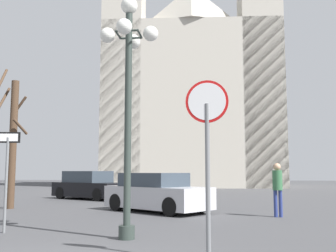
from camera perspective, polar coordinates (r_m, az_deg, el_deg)
cathedral at (r=40.73m, az=3.38°, el=7.64°), size 17.42×12.51×39.76m
stop_sign at (r=6.74m, az=5.67°, el=-1.22°), size 0.74×0.11×3.05m
one_way_arrow_sign at (r=10.67m, az=-22.20°, el=-5.75°), size 0.59×0.12×2.47m
street_lamp at (r=9.29m, az=-5.71°, el=7.24°), size 1.38×1.38×5.59m
bare_tree at (r=17.44m, az=-21.48°, el=-1.77°), size 1.23×1.14×5.87m
parked_car_near_black at (r=22.04m, az=-11.25°, el=-8.47°), size 4.53×3.61×1.50m
parked_car_far_silver at (r=14.98m, az=-1.68°, el=-9.65°), size 4.35×3.89×1.43m
pedestrian_walking at (r=13.72m, az=15.49°, el=-8.06°), size 0.32×0.32×1.76m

